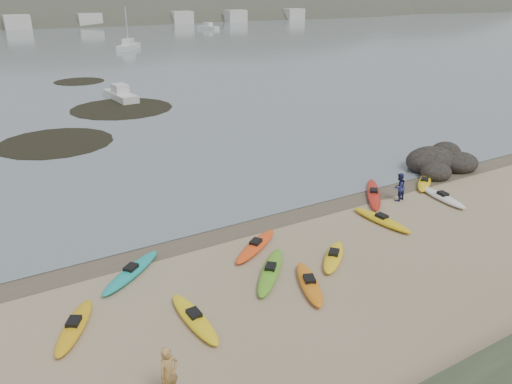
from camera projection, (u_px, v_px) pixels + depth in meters
ground at (256, 220)px, 25.09m from camera, size 600.00×600.00×0.00m
wet_sand at (259, 222)px, 24.85m from camera, size 60.00×60.00×0.00m
kayaks at (309, 241)px, 22.56m from camera, size 23.35×9.18×0.34m
person_west at (169, 373)px, 13.88m from camera, size 0.69×0.54×1.67m
person_east at (399, 187)px, 27.09m from camera, size 0.86×0.72×1.57m
rock_cluster at (440, 165)px, 32.14m from camera, size 5.26×3.86×1.76m
kelp_mats at (93, 112)px, 47.11m from camera, size 16.86×33.97×0.04m
moored_boats at (7, 55)px, 83.60m from camera, size 101.34×91.80×1.28m
far_hills at (97, 59)px, 204.14m from camera, size 550.00×135.00×80.00m
far_town at (15, 22)px, 142.60m from camera, size 199.00×5.00×4.00m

